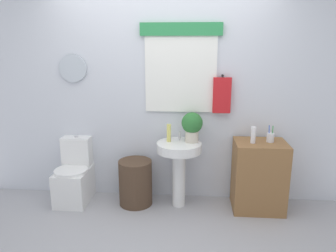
{
  "coord_description": "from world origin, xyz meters",
  "views": [
    {
      "loc": [
        0.35,
        -2.54,
        1.81
      ],
      "look_at": [
        0.08,
        0.8,
        0.96
      ],
      "focal_mm": 34.05,
      "sensor_mm": 36.0,
      "label": 1
    }
  ],
  "objects_px": {
    "pedestal_sink": "(179,159)",
    "soap_bottle": "(169,133)",
    "toothbrush_cup": "(270,137)",
    "wooden_cabinet": "(259,176)",
    "lotion_bottle": "(253,135)",
    "laundry_hamper": "(136,182)",
    "toilet": "(75,177)",
    "potted_plant": "(192,125)"
  },
  "relations": [
    {
      "from": "pedestal_sink",
      "to": "soap_bottle",
      "type": "xyz_separation_m",
      "value": [
        -0.12,
        0.05,
        0.29
      ]
    },
    {
      "from": "pedestal_sink",
      "to": "toothbrush_cup",
      "type": "xyz_separation_m",
      "value": [
        0.99,
        0.02,
        0.27
      ]
    },
    {
      "from": "wooden_cabinet",
      "to": "lotion_bottle",
      "type": "height_order",
      "value": "lotion_bottle"
    },
    {
      "from": "pedestal_sink",
      "to": "lotion_bottle",
      "type": "bearing_deg",
      "value": -2.87
    },
    {
      "from": "pedestal_sink",
      "to": "wooden_cabinet",
      "type": "height_order",
      "value": "wooden_cabinet"
    },
    {
      "from": "wooden_cabinet",
      "to": "lotion_bottle",
      "type": "relative_size",
      "value": 4.36
    },
    {
      "from": "laundry_hamper",
      "to": "toothbrush_cup",
      "type": "height_order",
      "value": "toothbrush_cup"
    },
    {
      "from": "toilet",
      "to": "soap_bottle",
      "type": "bearing_deg",
      "value": 0.76
    },
    {
      "from": "pedestal_sink",
      "to": "toothbrush_cup",
      "type": "relative_size",
      "value": 4.1
    },
    {
      "from": "toilet",
      "to": "pedestal_sink",
      "type": "height_order",
      "value": "toilet"
    },
    {
      "from": "soap_bottle",
      "to": "lotion_bottle",
      "type": "relative_size",
      "value": 1.1
    },
    {
      "from": "lotion_bottle",
      "to": "toothbrush_cup",
      "type": "height_order",
      "value": "toothbrush_cup"
    },
    {
      "from": "laundry_hamper",
      "to": "wooden_cabinet",
      "type": "bearing_deg",
      "value": 0.0
    },
    {
      "from": "pedestal_sink",
      "to": "potted_plant",
      "type": "distance_m",
      "value": 0.41
    },
    {
      "from": "laundry_hamper",
      "to": "potted_plant",
      "type": "relative_size",
      "value": 1.57
    },
    {
      "from": "soap_bottle",
      "to": "toilet",
      "type": "bearing_deg",
      "value": -179.24
    },
    {
      "from": "soap_bottle",
      "to": "wooden_cabinet",
      "type": "bearing_deg",
      "value": -2.82
    },
    {
      "from": "toothbrush_cup",
      "to": "pedestal_sink",
      "type": "bearing_deg",
      "value": -178.86
    },
    {
      "from": "soap_bottle",
      "to": "laundry_hamper",
      "type": "bearing_deg",
      "value": -172.6
    },
    {
      "from": "wooden_cabinet",
      "to": "soap_bottle",
      "type": "height_order",
      "value": "soap_bottle"
    },
    {
      "from": "potted_plant",
      "to": "lotion_bottle",
      "type": "height_order",
      "value": "potted_plant"
    },
    {
      "from": "laundry_hamper",
      "to": "lotion_bottle",
      "type": "relative_size",
      "value": 2.93
    },
    {
      "from": "toilet",
      "to": "soap_bottle",
      "type": "xyz_separation_m",
      "value": [
        1.12,
        0.01,
        0.57
      ]
    },
    {
      "from": "wooden_cabinet",
      "to": "toothbrush_cup",
      "type": "bearing_deg",
      "value": 11.44
    },
    {
      "from": "toilet",
      "to": "lotion_bottle",
      "type": "relative_size",
      "value": 4.25
    },
    {
      "from": "toilet",
      "to": "potted_plant",
      "type": "xyz_separation_m",
      "value": [
        1.38,
        0.02,
        0.66
      ]
    },
    {
      "from": "soap_bottle",
      "to": "toothbrush_cup",
      "type": "distance_m",
      "value": 1.11
    },
    {
      "from": "lotion_bottle",
      "to": "toilet",
      "type": "bearing_deg",
      "value": 177.89
    },
    {
      "from": "toilet",
      "to": "pedestal_sink",
      "type": "bearing_deg",
      "value": -1.62
    },
    {
      "from": "wooden_cabinet",
      "to": "soap_bottle",
      "type": "xyz_separation_m",
      "value": [
        -1.02,
        0.05,
        0.46
      ]
    },
    {
      "from": "toothbrush_cup",
      "to": "soap_bottle",
      "type": "bearing_deg",
      "value": 178.45
    },
    {
      "from": "pedestal_sink",
      "to": "toothbrush_cup",
      "type": "bearing_deg",
      "value": 1.14
    },
    {
      "from": "soap_bottle",
      "to": "toothbrush_cup",
      "type": "height_order",
      "value": "toothbrush_cup"
    },
    {
      "from": "lotion_bottle",
      "to": "wooden_cabinet",
      "type": "bearing_deg",
      "value": 22.19
    },
    {
      "from": "potted_plant",
      "to": "toothbrush_cup",
      "type": "xyz_separation_m",
      "value": [
        0.85,
        -0.04,
        -0.11
      ]
    },
    {
      "from": "toilet",
      "to": "soap_bottle",
      "type": "height_order",
      "value": "soap_bottle"
    },
    {
      "from": "pedestal_sink",
      "to": "potted_plant",
      "type": "height_order",
      "value": "potted_plant"
    },
    {
      "from": "toilet",
      "to": "pedestal_sink",
      "type": "relative_size",
      "value": 1.01
    },
    {
      "from": "laundry_hamper",
      "to": "wooden_cabinet",
      "type": "distance_m",
      "value": 1.41
    },
    {
      "from": "toilet",
      "to": "wooden_cabinet",
      "type": "xyz_separation_m",
      "value": [
        2.14,
        -0.04,
        0.1
      ]
    },
    {
      "from": "soap_bottle",
      "to": "toothbrush_cup",
      "type": "bearing_deg",
      "value": -1.55
    },
    {
      "from": "lotion_bottle",
      "to": "toothbrush_cup",
      "type": "distance_m",
      "value": 0.21
    }
  ]
}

